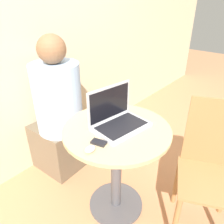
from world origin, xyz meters
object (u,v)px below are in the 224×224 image
laptop (117,118)px  person_seated (56,120)px  cell_phone (99,142)px  chair_empty (209,170)px

laptop → person_seated: bearing=90.4°
cell_phone → laptop: bearing=10.9°
laptop → cell_phone: 0.24m
chair_empty → person_seated: 1.30m
cell_phone → chair_empty: chair_empty is taller
laptop → cell_phone: size_ratio=3.97×
cell_phone → person_seated: 0.81m
person_seated → chair_empty: bearing=-77.4°
chair_empty → person_seated: (-0.29, 1.27, 0.04)m
cell_phone → person_seated: (0.22, 0.75, -0.22)m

